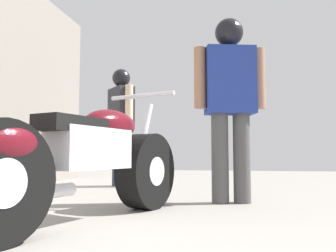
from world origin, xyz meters
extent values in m
plane|color=gray|center=(0.00, 3.23, 0.00)|extent=(15.51, 15.51, 0.00)
cylinder|color=black|center=(-0.44, 3.11, 0.32)|extent=(0.39, 0.68, 0.65)
cylinder|color=silver|center=(-0.44, 3.11, 0.32)|extent=(0.28, 0.30, 0.25)
cube|color=silver|center=(-0.65, 2.41, 0.50)|extent=(0.42, 0.69, 0.28)
ellipsoid|color=#5B0F19|center=(-0.59, 2.62, 0.69)|extent=(0.41, 0.58, 0.22)
cube|color=black|center=(-0.71, 2.24, 0.66)|extent=(0.36, 0.53, 0.10)
ellipsoid|color=#5B0F19|center=(-0.85, 1.76, 0.53)|extent=(0.38, 0.50, 0.24)
cylinder|color=silver|center=(-0.45, 3.07, 0.63)|extent=(0.12, 0.26, 0.59)
cylinder|color=silver|center=(-0.46, 3.03, 0.97)|extent=(0.61, 0.22, 0.04)
cylinder|color=silver|center=(-0.88, 2.16, 0.23)|extent=(0.25, 0.56, 0.09)
cylinder|color=#2D3851|center=(-1.45, 5.26, 0.42)|extent=(0.23, 0.23, 0.84)
cylinder|color=#2D3851|center=(-1.31, 5.11, 0.42)|extent=(0.23, 0.23, 0.84)
cube|color=#2D2D33|center=(-1.38, 5.18, 1.16)|extent=(0.50, 0.51, 0.64)
cylinder|color=beige|center=(-1.57, 5.40, 1.18)|extent=(0.16, 0.16, 0.59)
cylinder|color=beige|center=(-1.19, 4.97, 1.18)|extent=(0.16, 0.16, 0.59)
sphere|color=black|center=(-1.38, 5.18, 1.61)|extent=(0.23, 0.23, 0.23)
sphere|color=black|center=(-1.38, 5.18, 1.63)|extent=(0.27, 0.27, 0.27)
cylinder|color=#4C4C4C|center=(0.38, 3.66, 0.43)|extent=(0.20, 0.20, 0.86)
cylinder|color=#4C4C4C|center=(0.17, 3.60, 0.43)|extent=(0.20, 0.20, 0.86)
cube|color=navy|center=(0.28, 3.63, 1.19)|extent=(0.53, 0.37, 0.66)
cylinder|color=#9E7051|center=(0.56, 3.70, 1.22)|extent=(0.14, 0.14, 0.61)
cylinder|color=#9E7051|center=(-0.01, 3.55, 1.22)|extent=(0.14, 0.14, 0.61)
sphere|color=black|center=(0.28, 3.63, 1.67)|extent=(0.24, 0.24, 0.24)
sphere|color=black|center=(0.28, 3.63, 1.68)|extent=(0.28, 0.28, 0.28)
camera|label=1|loc=(0.35, 0.12, 0.46)|focal=37.84mm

